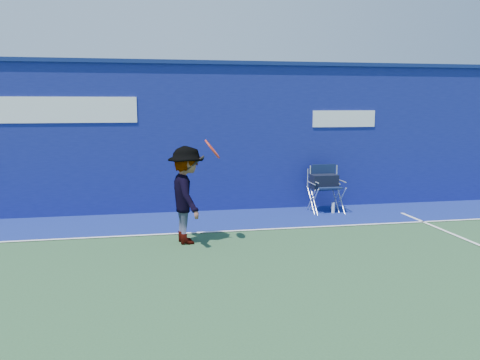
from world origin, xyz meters
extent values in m
plane|color=#294E2D|center=(0.00, 0.00, 0.00)|extent=(80.00, 80.00, 0.00)
cube|color=navy|center=(0.00, 5.20, 1.50)|extent=(24.00, 0.40, 3.00)
cube|color=navy|center=(0.00, 5.20, 3.04)|extent=(24.00, 0.50, 0.08)
cube|color=white|center=(-3.00, 4.99, 2.10)|extent=(4.50, 0.02, 0.50)
cube|color=white|center=(3.60, 4.99, 1.90)|extent=(1.40, 0.02, 0.35)
cube|color=navy|center=(0.00, 4.10, 0.00)|extent=(24.00, 1.80, 0.01)
cube|color=white|center=(0.00, 3.20, 0.01)|extent=(24.00, 0.06, 0.01)
cube|color=#111D3F|center=(3.00, 4.51, 0.48)|extent=(0.47, 0.40, 0.03)
cube|color=silver|center=(3.00, 4.74, 0.68)|extent=(0.53, 0.02, 0.39)
cube|color=#111D3F|center=(3.00, 4.74, 0.76)|extent=(0.47, 0.03, 0.27)
cube|color=black|center=(3.00, 4.48, 0.63)|extent=(0.53, 0.31, 0.29)
cube|color=#111D3F|center=(3.00, 4.74, 0.79)|extent=(0.39, 0.06, 0.21)
cube|color=#111D3F|center=(3.04, 4.40, 0.53)|extent=(0.51, 0.43, 0.03)
cube|color=silver|center=(3.04, 4.66, 0.74)|extent=(0.58, 0.03, 0.42)
cube|color=#111D3F|center=(3.04, 4.66, 0.82)|extent=(0.51, 0.03, 0.29)
cylinder|color=silver|center=(3.13, 4.29, 0.11)|extent=(0.07, 0.07, 0.23)
imported|color=#EA4738|center=(0.01, 2.63, 0.78)|extent=(0.72, 1.08, 1.56)
torus|color=red|center=(0.41, 2.51, 1.51)|extent=(0.29, 0.40, 0.31)
cylinder|color=gray|center=(0.41, 2.51, 1.51)|extent=(0.23, 0.33, 0.25)
cylinder|color=black|center=(0.14, 2.48, 1.31)|extent=(0.30, 0.07, 0.23)
camera|label=1|loc=(-0.68, -5.32, 2.20)|focal=38.00mm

